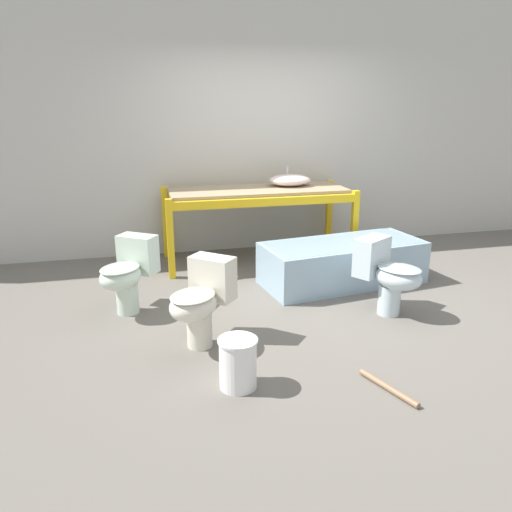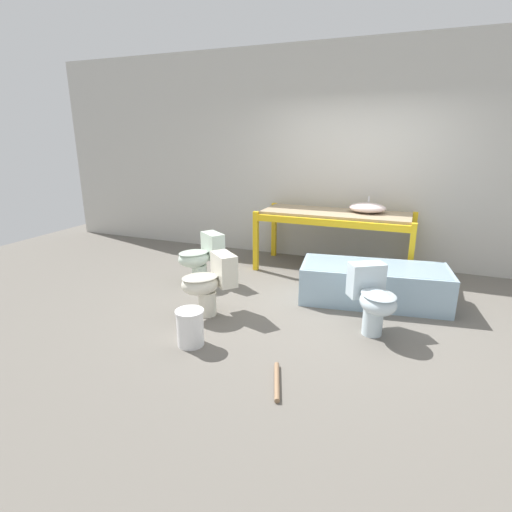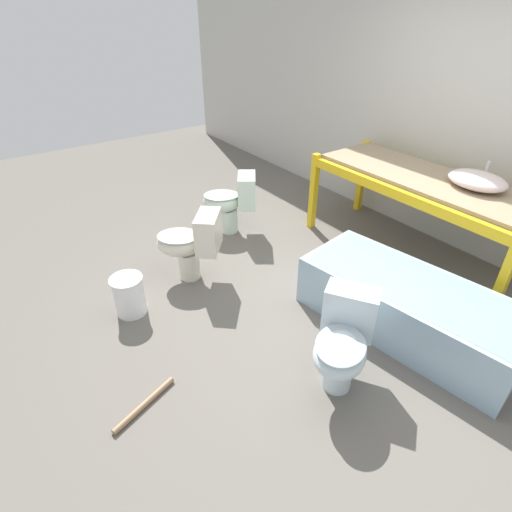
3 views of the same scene
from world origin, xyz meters
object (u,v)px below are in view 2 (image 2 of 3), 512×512
at_px(sink_basin, 367,208).
at_px(bathtub_main, 374,281).
at_px(bucket_white, 190,327).
at_px(toilet_near, 209,282).
at_px(toilet_extra, 373,297).
at_px(toilet_far, 201,257).

relative_size(sink_basin, bathtub_main, 0.29).
relative_size(sink_basin, bucket_white, 1.43).
xyz_separation_m(toilet_near, bucket_white, (0.15, -0.67, -0.20)).
relative_size(sink_basin, toilet_near, 0.74).
bearing_deg(toilet_extra, toilet_far, 133.13).
relative_size(toilet_far, bucket_white, 1.92).
distance_m(toilet_near, bucket_white, 0.72).
height_order(sink_basin, bathtub_main, sink_basin).
relative_size(toilet_near, bucket_white, 1.92).
bearing_deg(toilet_near, toilet_far, 165.95).
relative_size(toilet_far, toilet_extra, 1.00).
relative_size(bathtub_main, bucket_white, 5.02).
relative_size(toilet_near, toilet_far, 1.00).
xyz_separation_m(sink_basin, toilet_far, (-1.92, -1.32, -0.56)).
height_order(bathtub_main, toilet_near, toilet_near).
bearing_deg(toilet_far, toilet_near, -19.98).
bearing_deg(toilet_extra, bucket_white, 177.40).
bearing_deg(bucket_white, sink_basin, 66.38).
relative_size(sink_basin, toilet_extra, 0.74).
distance_m(sink_basin, toilet_extra, 2.01).
bearing_deg(toilet_extra, bathtub_main, 62.66).
height_order(bathtub_main, toilet_extra, toilet_extra).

